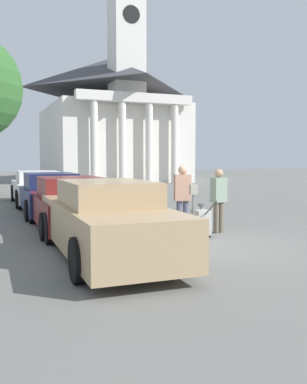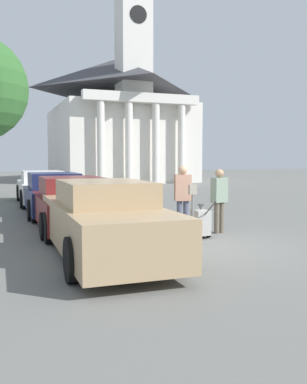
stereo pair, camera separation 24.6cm
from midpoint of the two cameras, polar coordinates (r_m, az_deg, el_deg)
ground_plane at (r=9.57m, az=6.74°, el=-7.21°), size 120.00×120.00×0.00m
parked_car_tan at (r=8.48m, az=-5.99°, el=-3.79°), size 1.97×5.30×1.51m
parked_car_maroon at (r=11.95m, az=-10.37°, el=-1.70°), size 1.96×4.74×1.44m
parked_car_navy at (r=15.43m, az=-12.76°, el=-0.35°), size 2.03×5.29×1.44m
parked_car_white at (r=18.97m, az=-14.28°, el=0.52°), size 2.03×5.13×1.42m
parking_meter at (r=9.80m, az=5.95°, el=-1.40°), size 0.18×0.09×1.34m
person_worker at (r=11.03m, az=4.56°, el=-0.37°), size 0.46×0.31×1.76m
person_supervisor at (r=11.19m, az=9.39°, el=-0.66°), size 0.46×0.32×1.66m
equipment_cart at (r=10.49m, az=6.99°, el=-4.04°), size 0.47×0.99×1.00m
church at (r=38.49m, az=-4.58°, el=10.15°), size 10.81×13.80×21.83m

